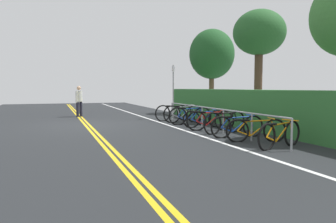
{
  "coord_description": "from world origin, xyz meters",
  "views": [
    {
      "loc": [
        13.24,
        -1.26,
        1.49
      ],
      "look_at": [
        3.48,
        2.19,
        0.72
      ],
      "focal_mm": 34.83,
      "sensor_mm": 36.0,
      "label": 1
    }
  ],
  "objects_px": {
    "bicycle_4": "(210,121)",
    "bicycle_5": "(225,122)",
    "bicycle_8": "(280,135)",
    "pedestrian": "(79,99)",
    "tree_near_left": "(212,54)",
    "sign_post_near": "(173,87)",
    "bicycle_2": "(190,116)",
    "bicycle_7": "(256,130)",
    "bicycle_1": "(183,114)",
    "bike_rack": "(212,113)",
    "bicycle_3": "(204,119)",
    "tree_mid": "(259,34)",
    "bicycle_0": "(174,113)",
    "bicycle_6": "(237,126)"
  },
  "relations": [
    {
      "from": "bicycle_8",
      "to": "tree_near_left",
      "type": "xyz_separation_m",
      "value": [
        -10.36,
        3.41,
        3.05
      ]
    },
    {
      "from": "bicycle_3",
      "to": "sign_post_near",
      "type": "xyz_separation_m",
      "value": [
        -3.61,
        0.11,
        1.2
      ]
    },
    {
      "from": "pedestrian",
      "to": "tree_near_left",
      "type": "height_order",
      "value": "tree_near_left"
    },
    {
      "from": "bike_rack",
      "to": "bicycle_2",
      "type": "distance_m",
      "value": 1.77
    },
    {
      "from": "pedestrian",
      "to": "sign_post_near",
      "type": "bearing_deg",
      "value": 58.99
    },
    {
      "from": "sign_post_near",
      "to": "tree_near_left",
      "type": "height_order",
      "value": "tree_near_left"
    },
    {
      "from": "bicycle_3",
      "to": "tree_near_left",
      "type": "relative_size",
      "value": 0.34
    },
    {
      "from": "bicycle_4",
      "to": "pedestrian",
      "type": "height_order",
      "value": "pedestrian"
    },
    {
      "from": "bicycle_2",
      "to": "bicycle_7",
      "type": "relative_size",
      "value": 1.02
    },
    {
      "from": "bicycle_4",
      "to": "bicycle_5",
      "type": "bearing_deg",
      "value": 9.15
    },
    {
      "from": "bicycle_4",
      "to": "sign_post_near",
      "type": "bearing_deg",
      "value": 176.27
    },
    {
      "from": "bike_rack",
      "to": "bicycle_6",
      "type": "relative_size",
      "value": 4.67
    },
    {
      "from": "bike_rack",
      "to": "bicycle_1",
      "type": "bearing_deg",
      "value": 179.51
    },
    {
      "from": "sign_post_near",
      "to": "tree_mid",
      "type": "height_order",
      "value": "tree_mid"
    },
    {
      "from": "bicycle_3",
      "to": "tree_mid",
      "type": "bearing_deg",
      "value": 110.59
    },
    {
      "from": "bicycle_2",
      "to": "bike_rack",
      "type": "bearing_deg",
      "value": 2.31
    },
    {
      "from": "bicycle_5",
      "to": "tree_near_left",
      "type": "height_order",
      "value": "tree_near_left"
    },
    {
      "from": "bike_rack",
      "to": "bicycle_5",
      "type": "bearing_deg",
      "value": 3.01
    },
    {
      "from": "bicycle_0",
      "to": "tree_mid",
      "type": "height_order",
      "value": "tree_mid"
    },
    {
      "from": "bicycle_4",
      "to": "tree_near_left",
      "type": "distance_m",
      "value": 8.28
    },
    {
      "from": "bicycle_1",
      "to": "bicycle_4",
      "type": "relative_size",
      "value": 1.07
    },
    {
      "from": "bicycle_2",
      "to": "tree_near_left",
      "type": "relative_size",
      "value": 0.35
    },
    {
      "from": "bicycle_8",
      "to": "pedestrian",
      "type": "height_order",
      "value": "pedestrian"
    },
    {
      "from": "bicycle_5",
      "to": "bicycle_7",
      "type": "bearing_deg",
      "value": -1.16
    },
    {
      "from": "sign_post_near",
      "to": "bicycle_0",
      "type": "bearing_deg",
      "value": -19.42
    },
    {
      "from": "bike_rack",
      "to": "tree_near_left",
      "type": "relative_size",
      "value": 1.68
    },
    {
      "from": "bike_rack",
      "to": "bicycle_6",
      "type": "height_order",
      "value": "bike_rack"
    },
    {
      "from": "bicycle_7",
      "to": "bicycle_0",
      "type": "bearing_deg",
      "value": -178.91
    },
    {
      "from": "bike_rack",
      "to": "bicycle_3",
      "type": "bearing_deg",
      "value": 172.91
    },
    {
      "from": "bicycle_1",
      "to": "pedestrian",
      "type": "xyz_separation_m",
      "value": [
        -4.28,
        -3.99,
        0.52
      ]
    },
    {
      "from": "bicycle_1",
      "to": "tree_near_left",
      "type": "xyz_separation_m",
      "value": [
        -4.11,
        3.42,
        3.01
      ]
    },
    {
      "from": "tree_near_left",
      "to": "bicycle_1",
      "type": "bearing_deg",
      "value": -39.77
    },
    {
      "from": "bicycle_2",
      "to": "pedestrian",
      "type": "bearing_deg",
      "value": -143.18
    },
    {
      "from": "bicycle_1",
      "to": "bike_rack",
      "type": "bearing_deg",
      "value": -0.49
    },
    {
      "from": "bicycle_2",
      "to": "pedestrian",
      "type": "relative_size",
      "value": 1.09
    },
    {
      "from": "bike_rack",
      "to": "bicycle_4",
      "type": "relative_size",
      "value": 4.89
    },
    {
      "from": "bicycle_0",
      "to": "bicycle_5",
      "type": "bearing_deg",
      "value": 2.0
    },
    {
      "from": "bicycle_6",
      "to": "bicycle_5",
      "type": "bearing_deg",
      "value": 174.13
    },
    {
      "from": "bicycle_1",
      "to": "bicycle_3",
      "type": "height_order",
      "value": "bicycle_1"
    },
    {
      "from": "bicycle_2",
      "to": "bicycle_5",
      "type": "height_order",
      "value": "bicycle_5"
    },
    {
      "from": "bicycle_7",
      "to": "pedestrian",
      "type": "bearing_deg",
      "value": -157.44
    },
    {
      "from": "bicycle_8",
      "to": "tree_near_left",
      "type": "distance_m",
      "value": 11.33
    },
    {
      "from": "bicycle_0",
      "to": "bicycle_4",
      "type": "height_order",
      "value": "bicycle_0"
    },
    {
      "from": "bicycle_4",
      "to": "tree_near_left",
      "type": "bearing_deg",
      "value": 152.73
    },
    {
      "from": "bicycle_8",
      "to": "sign_post_near",
      "type": "bearing_deg",
      "value": 178.77
    },
    {
      "from": "bicycle_0",
      "to": "bicycle_2",
      "type": "xyz_separation_m",
      "value": [
        1.79,
        0.04,
        -0.0
      ]
    },
    {
      "from": "pedestrian",
      "to": "tree_mid",
      "type": "relative_size",
      "value": 0.32
    },
    {
      "from": "bike_rack",
      "to": "tree_near_left",
      "type": "distance_m",
      "value": 8.1
    },
    {
      "from": "bicycle_6",
      "to": "sign_post_near",
      "type": "distance_m",
      "value": 6.31
    },
    {
      "from": "bicycle_5",
      "to": "tree_mid",
      "type": "distance_m",
      "value": 5.53
    }
  ]
}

